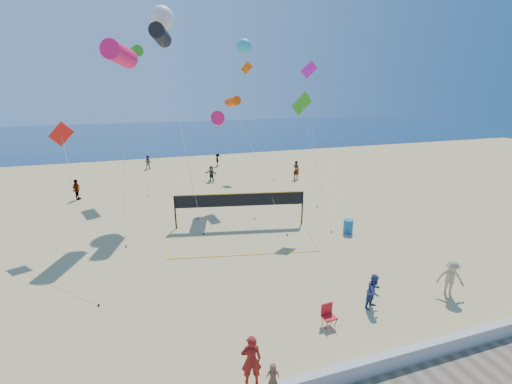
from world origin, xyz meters
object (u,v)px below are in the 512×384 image
object	(u,v)px
woman	(251,360)
volleyball_net	(240,204)
camp_chair	(328,314)
trash_barrel	(348,226)

from	to	relation	value
woman	volleyball_net	bearing A→B (deg)	-92.68
woman	camp_chair	size ratio (longest dim) A/B	1.75
woman	trash_barrel	world-z (taller)	woman
trash_barrel	volleyball_net	world-z (taller)	volleyball_net
woman	trash_barrel	xyz separation A→B (m)	(9.63, 9.52, -0.45)
woman	volleyball_net	world-z (taller)	volleyball_net
trash_barrel	volleyball_net	distance (m)	7.40
camp_chair	trash_barrel	size ratio (longest dim) A/B	1.12
camp_chair	volleyball_net	world-z (taller)	volleyball_net
camp_chair	volleyball_net	bearing A→B (deg)	90.13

